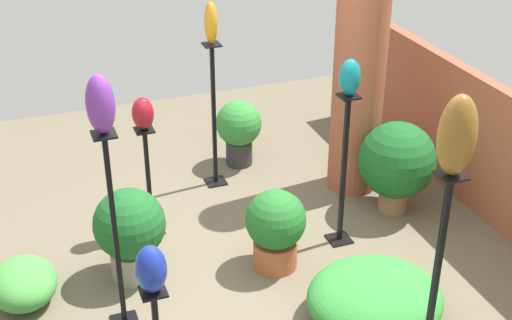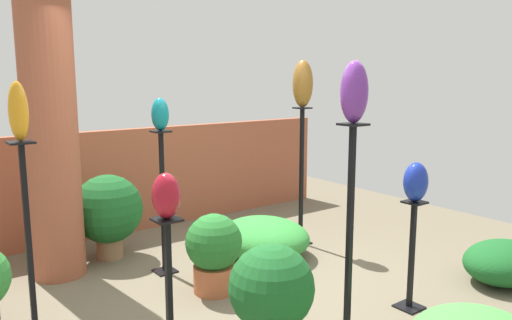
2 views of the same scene
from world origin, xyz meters
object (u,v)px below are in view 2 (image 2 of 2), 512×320
(art_vase_ruby, at_px, (166,196))
(potted_plant_front_right, at_px, (271,295))
(pedestal_amber, at_px, (30,256))
(potted_plant_mid_left, at_px, (108,211))
(art_vase_cobalt, at_px, (416,182))
(art_vase_amber, at_px, (18,111))
(pedestal_cobalt, at_px, (411,261))
(art_vase_violet, at_px, (354,92))
(potted_plant_near_pillar, at_px, (214,250))
(pedestal_violet, at_px, (349,246))
(art_vase_bronze, at_px, (303,84))
(pedestal_ruby, at_px, (169,303))
(art_vase_teal, at_px, (160,114))
(pedestal_teal, at_px, (163,208))
(brick_pillar, at_px, (51,141))
(pedestal_bronze, at_px, (301,182))

(art_vase_ruby, xyz_separation_m, potted_plant_front_right, (0.60, -0.29, -0.71))
(pedestal_amber, xyz_separation_m, potted_plant_mid_left, (1.07, 1.42, -0.17))
(art_vase_cobalt, relative_size, art_vase_amber, 0.81)
(pedestal_amber, relative_size, potted_plant_mid_left, 1.65)
(pedestal_cobalt, distance_m, potted_plant_mid_left, 3.05)
(art_vase_violet, height_order, potted_plant_front_right, art_vase_violet)
(art_vase_amber, bearing_deg, potted_plant_near_pillar, 1.91)
(pedestal_violet, xyz_separation_m, art_vase_bronze, (1.21, 1.84, 1.08))
(art_vase_violet, bearing_deg, potted_plant_front_right, 161.08)
(pedestal_ruby, relative_size, art_vase_teal, 3.34)
(pedestal_violet, relative_size, art_vase_ruby, 5.50)
(pedestal_teal, bearing_deg, pedestal_ruby, -115.25)
(potted_plant_front_right, bearing_deg, brick_pillar, 107.11)
(brick_pillar, bearing_deg, art_vase_ruby, -86.60)
(art_vase_violet, bearing_deg, pedestal_teal, 101.98)
(art_vase_violet, bearing_deg, brick_pillar, 116.44)
(pedestal_cobalt, relative_size, art_vase_violet, 2.21)
(pedestal_bronze, relative_size, art_vase_amber, 3.96)
(pedestal_teal, height_order, pedestal_amber, pedestal_amber)
(pedestal_ruby, bearing_deg, pedestal_violet, -22.53)
(potted_plant_near_pillar, bearing_deg, art_vase_violet, -78.30)
(pedestal_ruby, distance_m, art_vase_bronze, 3.04)
(pedestal_ruby, xyz_separation_m, art_vase_teal, (0.72, 1.53, 1.08))
(brick_pillar, bearing_deg, art_vase_teal, -33.05)
(art_vase_ruby, xyz_separation_m, potted_plant_near_pillar, (0.87, 0.85, -0.78))
(potted_plant_front_right, bearing_deg, potted_plant_mid_left, 93.91)
(art_vase_teal, bearing_deg, pedestal_amber, -152.02)
(pedestal_ruby, height_order, potted_plant_near_pillar, pedestal_ruby)
(pedestal_bronze, height_order, pedestal_amber, pedestal_bronze)
(art_vase_cobalt, xyz_separation_m, art_vase_amber, (-2.63, 1.19, 0.60))
(pedestal_cobalt, relative_size, potted_plant_mid_left, 1.02)
(art_vase_amber, bearing_deg, pedestal_amber, 180.00)
(art_vase_violet, bearing_deg, art_vase_teal, 101.98)
(brick_pillar, xyz_separation_m, art_vase_amber, (-0.52, -1.27, 0.37))
(pedestal_cobalt, relative_size, potted_plant_front_right, 1.14)
(pedestal_cobalt, height_order, potted_plant_front_right, pedestal_cobalt)
(art_vase_bronze, bearing_deg, pedestal_ruby, -149.90)
(art_vase_violet, bearing_deg, art_vase_ruby, 157.47)
(art_vase_cobalt, bearing_deg, pedestal_teal, 123.48)
(pedestal_bronze, height_order, art_vase_cobalt, pedestal_bronze)
(brick_pillar, relative_size, pedestal_amber, 1.77)
(pedestal_teal, distance_m, art_vase_bronze, 2.02)
(pedestal_teal, distance_m, potted_plant_front_right, 1.83)
(pedestal_violet, xyz_separation_m, art_vase_amber, (-1.79, 1.28, 0.93))
(art_vase_teal, bearing_deg, art_vase_bronze, -5.66)
(pedestal_cobalt, bearing_deg, pedestal_ruby, 168.89)
(pedestal_cobalt, relative_size, art_vase_ruby, 3.15)
(pedestal_cobalt, bearing_deg, pedestal_violet, -174.26)
(art_vase_teal, height_order, potted_plant_near_pillar, art_vase_teal)
(art_vase_ruby, bearing_deg, art_vase_bronze, 30.10)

